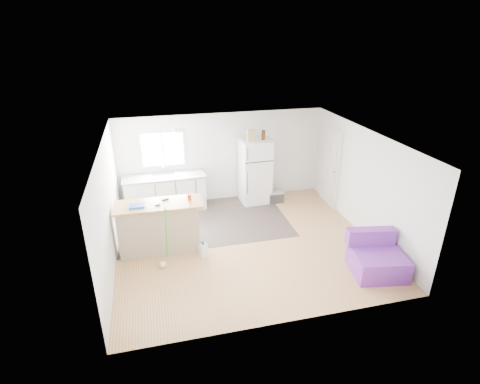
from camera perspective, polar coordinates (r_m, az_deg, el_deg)
name	(u,v)px	position (r m, az deg, el deg)	size (l,w,h in m)	color
room	(246,194)	(7.83, 0.87, -0.38)	(5.51, 5.01, 2.41)	#9D7141
vinyl_zone	(204,221)	(9.34, -5.45, -4.45)	(4.05, 2.50, 0.00)	#322925
window	(163,149)	(9.82, -11.71, 6.41)	(1.18, 0.06, 0.98)	white
interior_door	(330,167)	(10.18, 13.62, 3.69)	(0.11, 0.92, 2.10)	white
ceiling_fixture	(179,130)	(8.38, -9.27, 9.38)	(0.30, 0.30, 0.07)	white
kitchen_cabinets	(165,192)	(9.90, -11.29, -0.06)	(2.11, 0.69, 1.22)	white
peninsula	(159,227)	(8.08, -12.23, -5.23)	(1.81, 0.73, 1.10)	tan
refrigerator	(255,171)	(10.05, 2.29, 3.19)	(0.80, 0.76, 1.74)	white
cooler	(275,196)	(10.29, 5.42, -0.65)	(0.43, 0.30, 0.32)	#313134
purple_seat	(376,258)	(7.85, 20.06, -9.49)	(1.10, 1.06, 0.79)	purple
cleaner_jug	(203,250)	(7.93, -5.59, -8.78)	(0.19, 0.17, 0.35)	silver
mop	(164,257)	(7.70, -11.55, -9.61)	(0.24, 0.37, 1.33)	green
red_cup	(189,197)	(7.86, -7.71, -0.78)	(0.08, 0.08, 0.12)	#B7290B
blue_tray	(137,206)	(7.79, -15.43, -2.07)	(0.30, 0.22, 0.04)	blue
tool_a	(165,199)	(7.96, -11.32, -1.10)	(0.14, 0.05, 0.03)	black
tool_b	(158,205)	(7.74, -12.43, -1.94)	(0.10, 0.04, 0.03)	black
cardboard_box	(251,135)	(9.62, 1.70, 8.63)	(0.20, 0.10, 0.30)	tan
bottle_left	(264,135)	(9.77, 3.66, 8.67)	(0.07, 0.07, 0.25)	#3B1F0A
bottle_right	(263,135)	(9.76, 3.50, 8.66)	(0.07, 0.07, 0.25)	#3B1F0A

